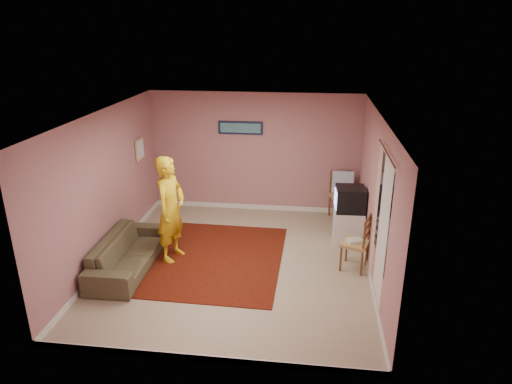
# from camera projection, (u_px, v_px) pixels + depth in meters

# --- Properties ---
(ground) EXTENTS (5.00, 5.00, 0.00)m
(ground) POSITION_uv_depth(u_px,v_px,m) (237.00, 263.00, 7.96)
(ground) COLOR tan
(ground) RESTS_ON ground
(wall_back) EXTENTS (4.50, 0.02, 2.60)m
(wall_back) POSITION_uv_depth(u_px,v_px,m) (255.00, 153.00, 9.83)
(wall_back) COLOR #A7706E
(wall_back) RESTS_ON ground
(wall_front) EXTENTS (4.50, 0.02, 2.60)m
(wall_front) POSITION_uv_depth(u_px,v_px,m) (200.00, 270.00, 5.18)
(wall_front) COLOR #A7706E
(wall_front) RESTS_ON ground
(wall_left) EXTENTS (0.02, 5.00, 2.60)m
(wall_left) POSITION_uv_depth(u_px,v_px,m) (105.00, 188.00, 7.76)
(wall_left) COLOR #A7706E
(wall_left) RESTS_ON ground
(wall_right) EXTENTS (0.02, 5.00, 2.60)m
(wall_right) POSITION_uv_depth(u_px,v_px,m) (375.00, 199.00, 7.24)
(wall_right) COLOR #A7706E
(wall_right) RESTS_ON ground
(ceiling) EXTENTS (4.50, 5.00, 0.02)m
(ceiling) POSITION_uv_depth(u_px,v_px,m) (234.00, 115.00, 7.05)
(ceiling) COLOR white
(ceiling) RESTS_ON wall_back
(baseboard_back) EXTENTS (4.50, 0.02, 0.10)m
(baseboard_back) POSITION_uv_depth(u_px,v_px,m) (255.00, 207.00, 10.25)
(baseboard_back) COLOR silver
(baseboard_back) RESTS_ON ground
(baseboard_front) EXTENTS (4.50, 0.02, 0.10)m
(baseboard_front) POSITION_uv_depth(u_px,v_px,m) (204.00, 358.00, 5.62)
(baseboard_front) COLOR silver
(baseboard_front) RESTS_ON ground
(baseboard_left) EXTENTS (0.02, 5.00, 0.10)m
(baseboard_left) POSITION_uv_depth(u_px,v_px,m) (114.00, 253.00, 8.20)
(baseboard_left) COLOR silver
(baseboard_left) RESTS_ON ground
(baseboard_right) EXTENTS (0.02, 5.00, 0.10)m
(baseboard_right) POSITION_uv_depth(u_px,v_px,m) (368.00, 268.00, 7.68)
(baseboard_right) COLOR silver
(baseboard_right) RESTS_ON ground
(window) EXTENTS (0.01, 1.10, 1.50)m
(window) POSITION_uv_depth(u_px,v_px,m) (384.00, 213.00, 6.35)
(window) COLOR black
(window) RESTS_ON wall_right
(curtain_sheer) EXTENTS (0.01, 0.75, 2.10)m
(curtain_sheer) POSITION_uv_depth(u_px,v_px,m) (383.00, 230.00, 6.29)
(curtain_sheer) COLOR silver
(curtain_sheer) RESTS_ON wall_right
(curtain_floral) EXTENTS (0.01, 0.35, 2.10)m
(curtain_floral) POSITION_uv_depth(u_px,v_px,m) (375.00, 211.00, 6.94)
(curtain_floral) COLOR beige
(curtain_floral) RESTS_ON wall_right
(curtain_rod) EXTENTS (0.02, 1.40, 0.02)m
(curtain_rod) POSITION_uv_depth(u_px,v_px,m) (387.00, 152.00, 6.06)
(curtain_rod) COLOR brown
(curtain_rod) RESTS_ON wall_right
(picture_back) EXTENTS (0.95, 0.04, 0.28)m
(picture_back) POSITION_uv_depth(u_px,v_px,m) (240.00, 128.00, 9.64)
(picture_back) COLOR #121833
(picture_back) RESTS_ON wall_back
(picture_left) EXTENTS (0.04, 0.38, 0.42)m
(picture_left) POSITION_uv_depth(u_px,v_px,m) (140.00, 149.00, 9.16)
(picture_left) COLOR #C9BB8A
(picture_left) RESTS_ON wall_left
(area_rug) EXTENTS (2.29, 2.84, 0.01)m
(area_rug) POSITION_uv_depth(u_px,v_px,m) (218.00, 259.00, 8.09)
(area_rug) COLOR black
(area_rug) RESTS_ON ground
(tv_cabinet) EXTENTS (0.55, 0.50, 0.70)m
(tv_cabinet) POSITION_uv_depth(u_px,v_px,m) (348.00, 228.00, 8.50)
(tv_cabinet) COLOR silver
(tv_cabinet) RESTS_ON ground
(crt_tv) EXTENTS (0.55, 0.50, 0.45)m
(crt_tv) POSITION_uv_depth(u_px,v_px,m) (350.00, 199.00, 8.30)
(crt_tv) COLOR black
(crt_tv) RESTS_ON tv_cabinet
(chair_a) EXTENTS (0.55, 0.54, 0.55)m
(chair_a) POSITION_uv_depth(u_px,v_px,m) (342.00, 191.00, 9.57)
(chair_a) COLOR tan
(chair_a) RESTS_ON ground
(dvd_player) EXTENTS (0.39, 0.28, 0.06)m
(dvd_player) POSITION_uv_depth(u_px,v_px,m) (342.00, 194.00, 9.59)
(dvd_player) COLOR silver
(dvd_player) RESTS_ON chair_a
(blue_throw) EXTENTS (0.44, 0.06, 0.46)m
(blue_throw) POSITION_uv_depth(u_px,v_px,m) (343.00, 182.00, 9.50)
(blue_throw) COLOR #80A8D2
(blue_throw) RESTS_ON chair_a
(chair_b) EXTENTS (0.53, 0.55, 0.53)m
(chair_b) POSITION_uv_depth(u_px,v_px,m) (356.00, 237.00, 7.59)
(chair_b) COLOR tan
(chair_b) RESTS_ON ground
(game_console) EXTENTS (0.28, 0.23, 0.05)m
(game_console) POSITION_uv_depth(u_px,v_px,m) (355.00, 241.00, 7.62)
(game_console) COLOR silver
(game_console) RESTS_ON chair_b
(sofa) EXTENTS (0.81, 2.00, 0.58)m
(sofa) POSITION_uv_depth(u_px,v_px,m) (128.00, 253.00, 7.69)
(sofa) COLOR #4D472E
(sofa) RESTS_ON ground
(person) EXTENTS (0.60, 0.77, 1.87)m
(person) POSITION_uv_depth(u_px,v_px,m) (171.00, 209.00, 7.82)
(person) COLOR gold
(person) RESTS_ON ground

